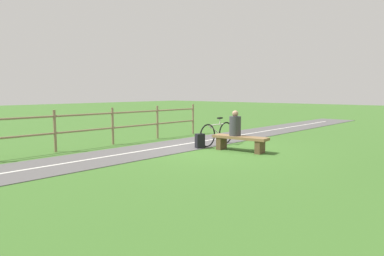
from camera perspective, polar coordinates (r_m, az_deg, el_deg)
The scene contains 7 objects.
ground_plane at distance 10.37m, azimuth 3.60°, elevation -3.66°, with size 80.00×80.00×0.00m, color #3D6B28.
paved_path at distance 8.89m, azimuth -20.49°, elevation -5.65°, with size 2.06×36.00×0.02m, color #565454.
path_centre_line at distance 8.89m, azimuth -20.49°, elevation -5.59°, with size 0.10×32.00×0.00m, color silver.
bench at distance 10.12m, azimuth 8.18°, elevation -2.17°, with size 1.74×0.61×0.45m.
person_seated at distance 10.14m, azimuth 7.34°, elevation 0.51°, with size 0.38×0.38×0.76m.
bicycle at distance 11.12m, azimuth 4.28°, elevation -0.95°, with size 0.10×1.72×0.92m.
backpack at distance 10.52m, azimuth 1.33°, elevation -2.25°, with size 0.33×0.33×0.46m.
Camera 1 is at (-6.18, 8.13, 1.78)m, focal length 31.36 mm.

